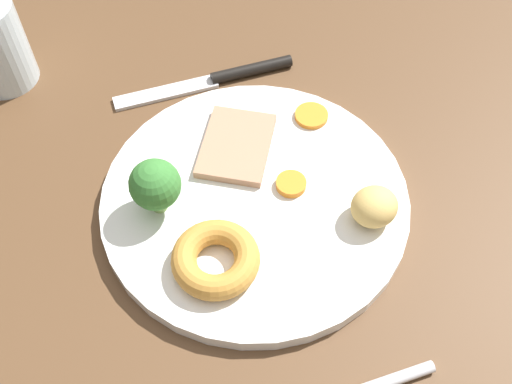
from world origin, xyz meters
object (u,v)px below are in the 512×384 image
(carrot_coin_back, at_px, (311,116))
(broccoli_floret, at_px, (155,185))
(roast_potato_left, at_px, (374,207))
(yorkshire_pudding, at_px, (216,259))
(dinner_plate, at_px, (256,203))
(carrot_coin_front, at_px, (290,182))
(meat_slice_main, at_px, (236,145))
(knife, at_px, (221,78))

(carrot_coin_back, height_order, broccoli_floret, broccoli_floret)
(roast_potato_left, bearing_deg, yorkshire_pudding, 91.49)
(dinner_plate, distance_m, broccoli_floret, 0.09)
(yorkshire_pudding, distance_m, broccoli_floret, 0.08)
(carrot_coin_front, distance_m, carrot_coin_back, 0.08)
(broccoli_floret, bearing_deg, meat_slice_main, -62.79)
(dinner_plate, xyz_separation_m, knife, (0.16, -0.01, -0.00))
(meat_slice_main, bearing_deg, knife, -7.72)
(meat_slice_main, height_order, carrot_coin_back, meat_slice_main)
(yorkshire_pudding, height_order, broccoli_floret, broccoli_floret)
(carrot_coin_front, height_order, knife, carrot_coin_front)
(meat_slice_main, height_order, roast_potato_left, roast_potato_left)
(dinner_plate, height_order, yorkshire_pudding, yorkshire_pudding)
(roast_potato_left, relative_size, carrot_coin_back, 1.27)
(broccoli_floret, bearing_deg, yorkshire_pudding, -156.50)
(carrot_coin_back, bearing_deg, dinner_plate, 132.69)
(knife, bearing_deg, carrot_coin_front, 96.68)
(roast_potato_left, relative_size, carrot_coin_front, 1.51)
(yorkshire_pudding, height_order, carrot_coin_front, yorkshire_pudding)
(knife, bearing_deg, dinner_plate, 84.60)
(carrot_coin_front, relative_size, broccoli_floret, 0.49)
(roast_potato_left, distance_m, broccoli_floret, 0.18)
(yorkshire_pudding, xyz_separation_m, carrot_coin_back, (0.12, -0.13, -0.01))
(meat_slice_main, bearing_deg, roast_potato_left, -141.16)
(yorkshire_pudding, xyz_separation_m, knife, (0.21, -0.06, -0.02))
(roast_potato_left, distance_m, carrot_coin_back, 0.12)
(broccoli_floret, height_order, knife, broccoli_floret)
(carrot_coin_front, xyz_separation_m, broccoli_floret, (0.01, 0.11, 0.03))
(carrot_coin_front, relative_size, carrot_coin_back, 0.84)
(dinner_plate, distance_m, knife, 0.16)
(yorkshire_pudding, bearing_deg, meat_slice_main, -24.70)
(yorkshire_pudding, distance_m, carrot_coin_front, 0.10)
(carrot_coin_back, bearing_deg, yorkshire_pudding, 133.90)
(dinner_plate, height_order, carrot_coin_back, carrot_coin_back)
(meat_slice_main, distance_m, broccoli_floret, 0.09)
(meat_slice_main, height_order, carrot_coin_front, meat_slice_main)
(carrot_coin_front, xyz_separation_m, knife, (0.15, 0.02, -0.01))
(yorkshire_pudding, relative_size, carrot_coin_back, 2.24)
(dinner_plate, xyz_separation_m, meat_slice_main, (0.06, -0.00, 0.01))
(carrot_coin_front, height_order, carrot_coin_back, carrot_coin_front)
(carrot_coin_back, height_order, knife, carrot_coin_back)
(carrot_coin_back, distance_m, broccoli_floret, 0.17)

